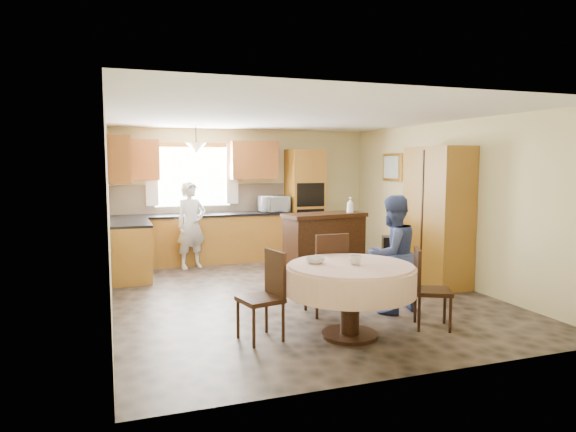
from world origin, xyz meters
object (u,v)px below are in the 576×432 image
Objects in this scene: person_dining at (392,254)px; chair_left at (267,291)px; chair_back at (328,270)px; dining_table at (350,280)px; person_sink at (191,225)px; sideboard at (324,246)px; chair_right at (426,284)px; oven_tower at (305,203)px; cupboard at (438,216)px.

chair_left is at bearing 1.15° from person_dining.
chair_left is 0.92× the size of chair_back.
person_sink reaches higher than dining_table.
sideboard is 0.93× the size of person_dining.
chair_right is at bearing -0.11° from dining_table.
oven_tower is 1.56× the size of sideboard.
chair_right is (-1.36, -1.73, -0.55)m from cupboard.
sideboard is (-0.31, -1.71, -0.57)m from oven_tower.
sideboard is at bearing -100.23° from oven_tower.
chair_left is at bearing 30.86° from chair_back.
chair_back is at bearing 83.37° from dining_table.
dining_table is at bearing -143.23° from cupboard.
chair_left is (-3.17, -1.49, -0.53)m from cupboard.
dining_table is 0.96m from chair_right.
oven_tower is 3.96m from person_dining.
chair_back is at bearing -121.45° from sideboard.
person_sink is (-1.06, 4.18, 0.15)m from dining_table.
person_dining is (-0.35, -3.93, -0.33)m from oven_tower.
chair_back is at bearing 107.36° from chair_left.
cupboard is at bearing 101.88° from chair_left.
cupboard reaches higher than chair_back.
person_sink is at bearing 143.85° from cupboard.
sideboard is 2.87m from chair_right.
sideboard is 1.88m from cupboard.
chair_left is 0.64× the size of person_dining.
chair_left is (-0.86, 0.23, -0.10)m from dining_table.
chair_right is at bearing -84.17° from person_sink.
chair_back is (-2.22, -0.93, -0.49)m from cupboard.
oven_tower is 3.97m from chair_back.
sideboard is 2.40m from person_sink.
dining_table is (-1.24, -4.57, -0.44)m from oven_tower.
person_dining is at bearing -95.09° from oven_tower.
person_sink is at bearing 51.42° from chair_right.
sideboard is 3.02m from dining_table.
person_dining is at bearing -142.67° from cupboard.
chair_left is 1.81m from person_dining.
chair_left is at bearing -106.97° from person_sink.
chair_back is at bearing -106.88° from oven_tower.
sideboard is 1.45× the size of chair_left.
person_sink is 4.04m from person_dining.
cupboard is at bearing -154.71° from person_dining.
person_dining is at bearing -81.00° from person_sink.
dining_table is 0.90× the size of person_sink.
dining_table is at bearing 115.71° from chair_right.
person_sink is at bearing -73.26° from person_dining.
chair_left is at bearing -115.83° from oven_tower.
person_sink is (-1.99, 1.32, 0.28)m from sideboard.
chair_right is (0.86, -0.80, -0.06)m from chair_back.
person_sink is at bearing -170.35° from oven_tower.
dining_table is at bearing 23.82° from person_dining.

